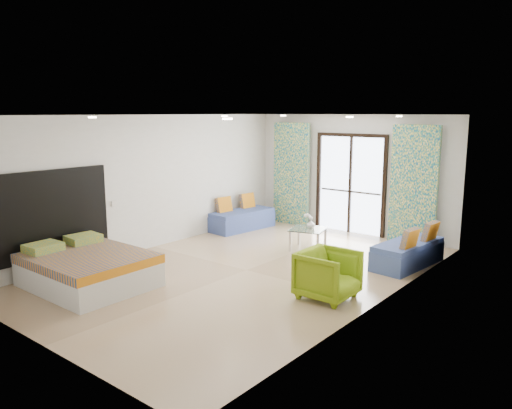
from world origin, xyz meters
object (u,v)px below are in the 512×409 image
Objects in this scene: coffee_table at (308,231)px; armchair at (328,272)px; daybed_left at (242,219)px; daybed_right at (408,252)px; bed at (88,269)px.

coffee_table is 2.70m from armchair.
daybed_left is 4.72m from armchair.
daybed_right is 2.33m from armchair.
daybed_left is at bearing 166.60° from coffee_table.
armchair is (-0.30, -2.31, 0.15)m from daybed_right.
coffee_table is (2.21, -0.53, 0.14)m from daybed_left.
daybed_right is 2.03m from coffee_table.
armchair reaches higher than coffee_table.
daybed_left reaches higher than bed.
bed is 3.82m from armchair.
daybed_right is (4.23, -0.30, -0.00)m from daybed_left.
daybed_right is at bearing 49.79° from bed.
daybed_right is at bearing -8.21° from armchair.
coffee_table is (-2.02, -0.22, 0.14)m from daybed_right.
armchair is at bearing -27.50° from daybed_left.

